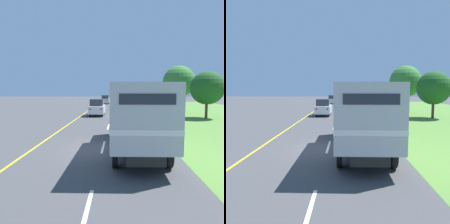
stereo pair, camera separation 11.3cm
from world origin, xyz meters
The scene contains 16 objects.
ground_plane centered at (0.00, 0.00, 0.00)m, with size 200.00×200.00×0.00m, color #444447.
grass_shoulder centered at (13.70, 16.36, 0.00)m, with size 20.00×65.45×0.01m, color #568438.
edge_line_yellow centered at (-3.70, 16.36, 0.00)m, with size 0.12×65.45×0.01m, color yellow.
centre_dash_nearest centered at (0.00, -6.18, 0.00)m, with size 0.12×2.60×0.01m, color white.
centre_dash_near centered at (0.00, 0.42, 0.00)m, with size 0.12×2.60×0.01m, color white.
centre_dash_mid_a centered at (0.00, 7.02, 0.00)m, with size 0.12×2.60×0.01m, color white.
centre_dash_mid_b centered at (0.00, 13.62, 0.00)m, with size 0.12×2.60×0.01m, color white.
centre_dash_far centered at (0.00, 20.22, 0.00)m, with size 0.12×2.60×0.01m, color white.
centre_dash_farthest centered at (0.00, 26.82, 0.00)m, with size 0.12×2.60×0.01m, color white.
horse_trailer_truck centered at (1.77, -0.25, 1.91)m, with size 2.51×8.41×3.38m.
lead_car_white centered at (-1.74, 15.47, 1.02)m, with size 1.80×4.07×2.04m.
lead_car_red_ahead centered at (1.94, 24.66, 0.90)m, with size 1.80×3.90×1.75m.
lead_car_silver_ahead centered at (-2.03, 39.04, 1.00)m, with size 1.80×4.12×1.99m.
highway_sign centered at (5.57, 8.38, 1.49)m, with size 1.93×0.09×2.58m.
roadside_tree_near centered at (10.74, 13.22, 3.36)m, with size 3.69×3.69×5.22m.
roadside_tree_mid centered at (9.04, 18.50, 4.28)m, with size 4.23×4.23×6.40m.
Camera 1 is at (0.79, -11.37, 3.10)m, focal length 35.00 mm.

